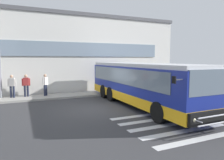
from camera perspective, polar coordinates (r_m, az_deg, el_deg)
ground_plane at (r=12.40m, az=-4.00°, el=-8.01°), size 80.00×90.00×0.02m
bay_paint_stripes at (r=9.83m, az=16.18°, el=-11.86°), size 4.40×3.96×0.01m
terminal_building at (r=23.19m, az=-15.64°, el=6.89°), size 22.45×13.80×6.97m
boarding_curb at (r=16.88m, az=-9.61°, el=-4.08°), size 24.65×2.00×0.15m
bus_main_foreground at (r=13.08m, az=8.15°, el=-1.34°), size 3.04×11.01×2.70m
passenger_near_column at (r=16.58m, az=-26.19°, el=-1.26°), size 0.57×0.31×1.68m
passenger_by_doorway at (r=16.63m, az=-22.90°, el=-0.98°), size 0.59×0.41×1.68m
passenger_at_curb_edge at (r=16.48m, az=-18.17°, el=-0.99°), size 0.42×0.47×1.68m
safety_bollard_yellow at (r=16.74m, az=1.67°, el=-2.78°), size 0.18×0.18×0.90m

